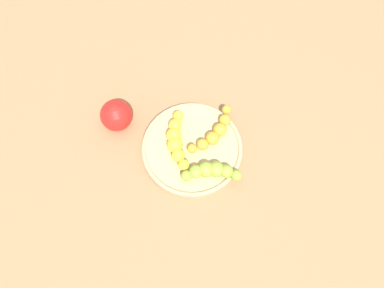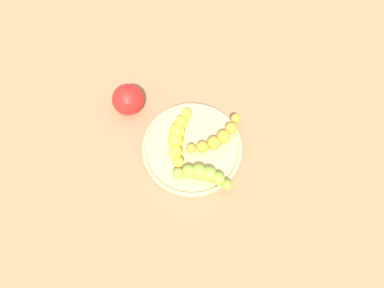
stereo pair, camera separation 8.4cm
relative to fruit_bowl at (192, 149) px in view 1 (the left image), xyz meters
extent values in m
plane|color=#936D47|center=(0.00, 0.00, -0.01)|extent=(2.40, 2.40, 0.00)
cylinder|color=tan|center=(0.00, 0.00, 0.00)|extent=(0.22, 0.22, 0.02)
torus|color=tan|center=(0.00, 0.00, 0.01)|extent=(0.22, 0.22, 0.01)
sphere|color=yellow|center=(-0.03, 0.07, 0.02)|extent=(0.02, 0.02, 0.02)
sphere|color=yellow|center=(-0.04, 0.05, 0.02)|extent=(0.03, 0.03, 0.03)
sphere|color=yellow|center=(-0.04, 0.02, 0.02)|extent=(0.03, 0.03, 0.03)
sphere|color=yellow|center=(-0.04, 0.00, 0.02)|extent=(0.03, 0.03, 0.03)
sphere|color=yellow|center=(-0.03, -0.02, 0.02)|extent=(0.03, 0.03, 0.03)
sphere|color=yellow|center=(-0.02, -0.05, 0.02)|extent=(0.02, 0.02, 0.02)
sphere|color=#8CAD38|center=(0.09, -0.07, 0.02)|extent=(0.02, 0.02, 0.02)
sphere|color=#8CAD38|center=(0.07, -0.06, 0.02)|extent=(0.03, 0.03, 0.03)
sphere|color=#8CAD38|center=(0.05, -0.06, 0.02)|extent=(0.03, 0.03, 0.03)
sphere|color=#8CAD38|center=(0.03, -0.06, 0.02)|extent=(0.03, 0.03, 0.03)
sphere|color=#8CAD38|center=(0.01, -0.06, 0.02)|extent=(0.03, 0.03, 0.03)
sphere|color=#8CAD38|center=(-0.01, -0.07, 0.02)|extent=(0.02, 0.02, 0.02)
sphere|color=gold|center=(0.00, -0.01, 0.02)|extent=(0.02, 0.02, 0.02)
sphere|color=gold|center=(0.02, 0.00, 0.02)|extent=(0.03, 0.03, 0.03)
sphere|color=gold|center=(0.04, 0.01, 0.02)|extent=(0.03, 0.03, 0.03)
sphere|color=gold|center=(0.06, 0.03, 0.02)|extent=(0.03, 0.03, 0.03)
sphere|color=gold|center=(0.07, 0.06, 0.02)|extent=(0.03, 0.03, 0.03)
sphere|color=gold|center=(0.08, 0.08, 0.02)|extent=(0.02, 0.02, 0.02)
sphere|color=red|center=(-0.17, 0.08, 0.02)|extent=(0.07, 0.07, 0.07)
camera|label=1|loc=(-0.01, -0.33, 0.80)|focal=36.88mm
camera|label=2|loc=(0.07, -0.32, 0.80)|focal=36.88mm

